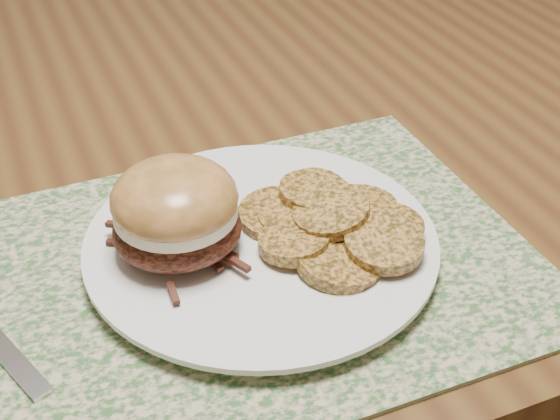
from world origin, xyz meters
The scene contains 5 objects.
dining_table centered at (0.00, 0.00, 0.67)m, with size 1.50×0.90×0.75m.
placemat centered at (0.06, -0.26, 0.75)m, with size 0.45×0.33×0.00m, color #355C2F.
dinner_plate centered at (0.09, -0.24, 0.76)m, with size 0.26×0.26×0.02m, color white.
pork_sandwich centered at (0.02, -0.23, 0.81)m, with size 0.10×0.10×0.07m.
roasted_potatoes centered at (0.14, -0.26, 0.78)m, with size 0.15×0.16×0.04m.
Camera 1 is at (-0.08, -0.69, 1.14)m, focal length 50.00 mm.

